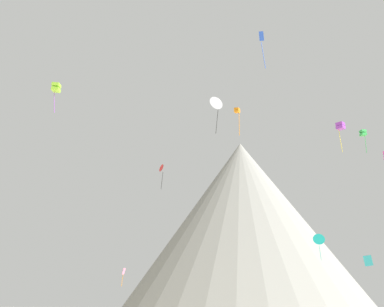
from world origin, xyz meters
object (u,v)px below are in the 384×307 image
(kite_teal_mid, at_px, (319,240))
(kite_blue_high, at_px, (262,43))
(kite_violet_high, at_px, (340,126))
(kite_lime_high, at_px, (56,88))
(kite_green_high, at_px, (363,133))
(kite_orange_high, at_px, (237,111))
(rock_massif, at_px, (244,224))
(kite_pink_low, at_px, (123,273))
(kite_red_high, at_px, (162,169))
(kite_black_high, at_px, (216,104))
(kite_cyan_low, at_px, (368,261))

(kite_teal_mid, bearing_deg, kite_blue_high, 76.62)
(kite_violet_high, xyz_separation_m, kite_lime_high, (-47.31, -18.38, 2.92))
(kite_blue_high, relative_size, kite_lime_high, 1.07)
(kite_green_high, height_order, kite_orange_high, kite_green_high)
(kite_green_high, bearing_deg, kite_orange_high, 100.03)
(rock_massif, xyz_separation_m, kite_lime_high, (-25.60, -73.63, 11.50))
(kite_pink_low, relative_size, kite_red_high, 0.65)
(kite_red_high, bearing_deg, kite_violet_high, -140.14)
(kite_black_high, height_order, kite_orange_high, kite_black_high)
(kite_pink_low, bearing_deg, kite_red_high, 148.62)
(kite_pink_low, xyz_separation_m, kite_red_high, (7.10, 0.11, 20.48))
(rock_massif, distance_m, kite_lime_high, 78.80)
(rock_massif, height_order, kite_violet_high, rock_massif)
(kite_red_high, bearing_deg, rock_massif, -56.99)
(kite_teal_mid, height_order, kite_red_high, kite_red_high)
(kite_black_high, distance_m, kite_orange_high, 9.00)
(kite_violet_high, bearing_deg, kite_red_high, -154.35)
(kite_green_high, bearing_deg, kite_blue_high, 125.51)
(rock_massif, bearing_deg, kite_red_high, -104.43)
(kite_green_high, distance_m, kite_violet_high, 4.42)
(kite_green_high, height_order, kite_red_high, kite_green_high)
(kite_teal_mid, xyz_separation_m, kite_blue_high, (-8.96, -40.16, 20.80))
(kite_pink_low, xyz_separation_m, kite_blue_high, (28.44, -32.80, 27.27))
(kite_black_high, bearing_deg, kite_blue_high, 76.10)
(rock_massif, distance_m, kite_teal_mid, 47.86)
(kite_orange_high, bearing_deg, rock_massif, -161.00)
(kite_cyan_low, height_order, kite_lime_high, kite_lime_high)
(kite_pink_low, bearing_deg, kite_lime_high, 44.27)
(rock_massif, relative_size, kite_green_high, 22.34)
(kite_blue_high, bearing_deg, kite_red_high, -13.95)
(kite_cyan_low, distance_m, kite_green_high, 37.83)
(rock_massif, height_order, kite_black_high, rock_massif)
(kite_cyan_low, xyz_separation_m, kite_orange_high, (-15.05, 12.59, 24.84))
(kite_violet_high, xyz_separation_m, kite_blue_high, (-13.40, -28.29, 1.73))
(kite_black_high, xyz_separation_m, kite_red_high, (-12.57, 11.64, -8.19))
(kite_cyan_low, height_order, kite_green_high, kite_green_high)
(kite_green_high, xyz_separation_m, kite_orange_high, (-22.03, -14.84, -0.25))
(kite_pink_low, distance_m, kite_orange_high, 38.44)
(kite_black_high, xyz_separation_m, kite_violet_high, (22.17, 7.02, -3.14))
(kite_pink_low, relative_size, kite_blue_high, 0.59)
(rock_massif, distance_m, kite_red_high, 52.40)
(kite_red_high, xyz_separation_m, kite_lime_high, (-12.58, -23.00, 7.97))
(kite_red_high, bearing_deg, kite_cyan_low, -176.59)
(kite_cyan_low, relative_size, kite_green_high, 0.28)
(kite_green_high, bearing_deg, kite_violet_high, 83.70)
(kite_green_high, xyz_separation_m, kite_lime_high, (-51.38, -19.68, 4.08))
(kite_orange_high, bearing_deg, kite_black_high, -131.34)
(kite_cyan_low, bearing_deg, kite_lime_high, -135.84)
(rock_massif, height_order, kite_green_high, rock_massif)
(kite_teal_mid, bearing_deg, kite_green_high, 128.01)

